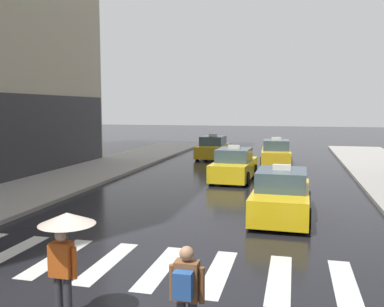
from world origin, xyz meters
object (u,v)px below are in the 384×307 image
at_px(pedestrian_with_umbrella, 65,237).
at_px(taxi_third, 276,154).
at_px(pedestrian_with_backpack, 186,291).
at_px(taxi_lead, 281,196).
at_px(taxi_fourth, 213,148).
at_px(taxi_second, 234,166).

bearing_deg(pedestrian_with_umbrella, taxi_third, 83.15).
distance_m(taxi_third, pedestrian_with_backpack, 21.89).
distance_m(taxi_lead, pedestrian_with_umbrella, 8.81).
distance_m(pedestrian_with_umbrella, pedestrian_with_backpack, 2.32).
xyz_separation_m(taxi_lead, pedestrian_with_backpack, (-1.13, -8.50, 0.25)).
relative_size(taxi_lead, taxi_fourth, 1.00).
bearing_deg(taxi_lead, pedestrian_with_umbrella, -112.44).
bearing_deg(taxi_fourth, pedestrian_with_backpack, -80.07).
bearing_deg(taxi_third, pedestrian_with_umbrella, -96.85).
bearing_deg(pedestrian_with_backpack, taxi_second, 95.41).
relative_size(taxi_second, taxi_third, 1.00).
relative_size(taxi_third, pedestrian_with_backpack, 2.80).
bearing_deg(taxi_second, taxi_fourth, 107.42).
height_order(taxi_lead, pedestrian_with_umbrella, pedestrian_with_umbrella).
relative_size(pedestrian_with_umbrella, pedestrian_with_backpack, 1.18).
bearing_deg(taxi_third, taxi_fourth, 151.31).
bearing_deg(taxi_fourth, taxi_second, -72.58).
distance_m(taxi_second, pedestrian_with_umbrella, 15.10).
distance_m(taxi_second, taxi_third, 6.69).
height_order(taxi_lead, taxi_second, same).
xyz_separation_m(pedestrian_with_umbrella, pedestrian_with_backpack, (2.22, -0.39, -0.54)).
height_order(taxi_third, pedestrian_with_backpack, taxi_third).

